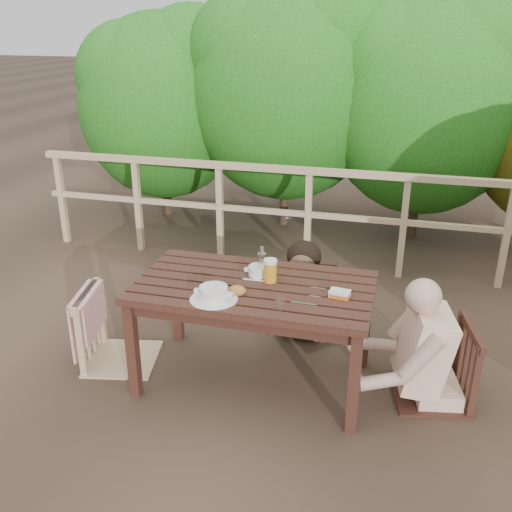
% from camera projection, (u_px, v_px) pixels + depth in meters
% --- Properties ---
extents(ground, '(60.00, 60.00, 0.00)m').
position_uv_depth(ground, '(254.00, 378.00, 4.01)').
color(ground, '#4C382A').
rests_on(ground, ground).
extents(table, '(1.53, 0.86, 0.71)m').
position_uv_depth(table, '(254.00, 334.00, 3.87)').
color(table, '#341B14').
rests_on(table, ground).
extents(chair_left, '(0.60, 0.60, 1.02)m').
position_uv_depth(chair_left, '(117.00, 297.00, 4.03)').
color(chair_left, tan).
rests_on(chair_left, ground).
extents(chair_far, '(0.46, 0.46, 0.90)m').
position_uv_depth(chair_far, '(306.00, 275.00, 4.52)').
color(chair_far, '#341B14').
rests_on(chair_far, ground).
extents(chair_right, '(0.57, 0.57, 0.98)m').
position_uv_depth(chair_right, '(438.00, 331.00, 3.64)').
color(chair_right, '#341B14').
rests_on(chair_right, ground).
extents(woman, '(0.49, 0.60, 1.18)m').
position_uv_depth(woman, '(307.00, 257.00, 4.48)').
color(woman, black).
rests_on(woman, ground).
extents(diner_right, '(0.78, 0.68, 1.39)m').
position_uv_depth(diner_right, '(448.00, 303.00, 3.56)').
color(diner_right, beige).
rests_on(diner_right, ground).
extents(railing, '(5.60, 0.10, 1.01)m').
position_uv_depth(railing, '(308.00, 219.00, 5.60)').
color(railing, tan).
rests_on(railing, ground).
extents(hedge_row, '(6.60, 1.60, 3.80)m').
position_uv_depth(hedge_row, '(371.00, 60.00, 6.03)').
color(hedge_row, '#206117').
rests_on(hedge_row, ground).
extents(soup_near, '(0.30, 0.30, 0.10)m').
position_uv_depth(soup_near, '(214.00, 294.00, 3.52)').
color(soup_near, white).
rests_on(soup_near, table).
extents(soup_far, '(0.24, 0.24, 0.08)m').
position_uv_depth(soup_far, '(259.00, 272.00, 3.85)').
color(soup_far, white).
rests_on(soup_far, table).
extents(bread_roll, '(0.11, 0.09, 0.07)m').
position_uv_depth(bread_roll, '(237.00, 291.00, 3.60)').
color(bread_roll, '#A46226').
rests_on(bread_roll, table).
extents(beer_glass, '(0.09, 0.09, 0.17)m').
position_uv_depth(beer_glass, '(270.00, 272.00, 3.74)').
color(beer_glass, '#C77421').
rests_on(beer_glass, table).
extents(bottle, '(0.06, 0.06, 0.23)m').
position_uv_depth(bottle, '(262.00, 263.00, 3.79)').
color(bottle, white).
rests_on(bottle, table).
extents(tumbler, '(0.06, 0.06, 0.08)m').
position_uv_depth(tumbler, '(280.00, 305.00, 3.41)').
color(tumbler, silver).
rests_on(tumbler, table).
extents(butter_tub, '(0.14, 0.11, 0.05)m').
position_uv_depth(butter_tub, '(340.00, 295.00, 3.56)').
color(butter_tub, white).
rests_on(butter_tub, table).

